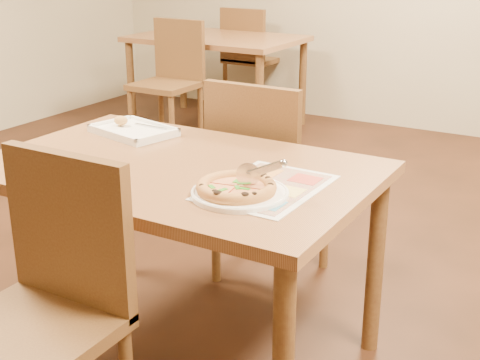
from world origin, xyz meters
The scene contains 11 objects.
dining_table centered at (0.00, 0.00, 0.63)m, with size 1.30×0.85×0.72m.
chair_near centered at (0.00, -0.60, 0.57)m, with size 0.42×0.42×0.47m.
chair_far centered at (0.00, 0.60, 0.57)m, with size 0.42×0.42×0.47m.
bg_table centered at (-1.60, 2.80, 0.63)m, with size 1.30×0.85×0.72m.
bg_chair_near centered at (-1.60, 2.20, 0.57)m, with size 0.42×0.42×0.47m.
bg_chair_far centered at (-1.60, 3.30, 0.57)m, with size 0.42×0.42×0.47m.
plate centered at (0.33, -0.14, 0.73)m, with size 0.29×0.29×0.02m, color white.
pizza centered at (0.32, -0.15, 0.75)m, with size 0.24×0.24×0.04m.
pizza_cutter centered at (0.38, -0.12, 0.80)m, with size 0.13×0.07×0.08m.
appetizer_tray centered at (-0.37, 0.23, 0.73)m, with size 0.35×0.28×0.06m.
menu centered at (0.36, -0.05, 0.72)m, with size 0.30×0.42×0.01m, color silver.
Camera 1 is at (1.25, -1.72, 1.42)m, focal length 50.00 mm.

